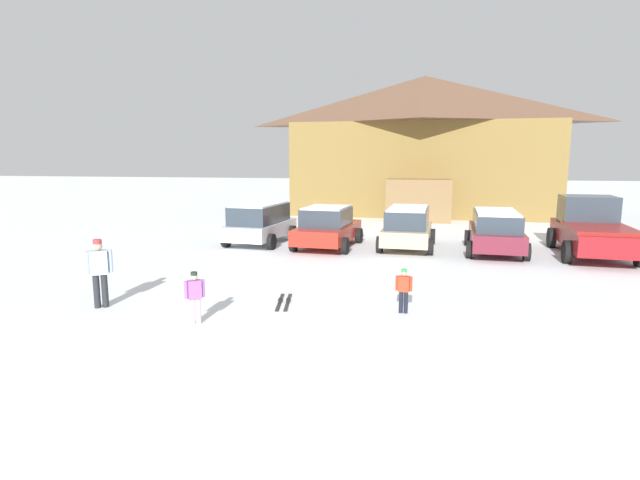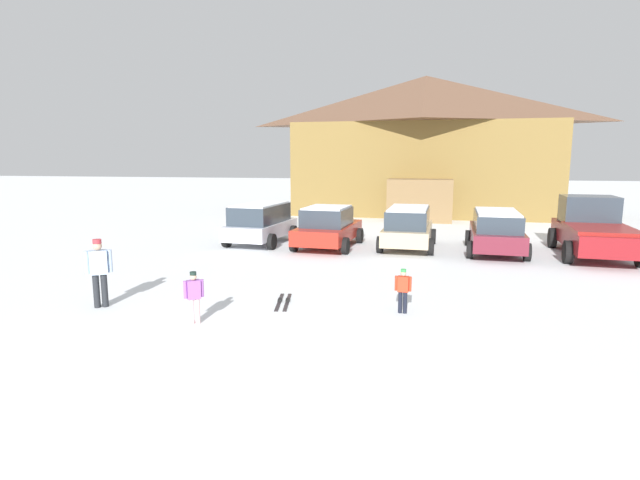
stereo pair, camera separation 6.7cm
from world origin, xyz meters
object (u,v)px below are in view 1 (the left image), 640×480
(parked_beige_suv, at_px, (408,226))
(skier_adult_in_blue_parka, at_px, (99,269))
(parked_maroon_van, at_px, (495,230))
(ski_lodge, at_px, (423,145))
(skier_child_in_purple_jacket, at_px, (195,295))
(pair_of_skis, at_px, (284,302))
(skier_child_in_red_jacket, at_px, (404,288))
(parked_white_suv, at_px, (260,222))
(pickup_truck, at_px, (591,229))
(parked_red_sedan, at_px, (327,227))

(parked_beige_suv, distance_m, skier_adult_in_blue_parka, 11.88)
(parked_maroon_van, distance_m, skier_adult_in_blue_parka, 13.88)
(ski_lodge, height_order, parked_beige_suv, ski_lodge)
(skier_child_in_purple_jacket, bearing_deg, pair_of_skis, 53.83)
(ski_lodge, relative_size, parked_beige_suv, 3.98)
(skier_adult_in_blue_parka, xyz_separation_m, pair_of_skis, (4.22, 1.27, -0.92))
(parked_beige_suv, relative_size, skier_child_in_red_jacket, 4.01)
(parked_white_suv, relative_size, pickup_truck, 0.76)
(ski_lodge, height_order, parked_maroon_van, ski_lodge)
(parked_maroon_van, height_order, skier_child_in_purple_jacket, parked_maroon_van)
(parked_white_suv, height_order, skier_adult_in_blue_parka, parked_white_suv)
(skier_child_in_red_jacket, bearing_deg, parked_red_sedan, 112.17)
(pickup_truck, distance_m, skier_child_in_red_jacket, 10.73)
(ski_lodge, xyz_separation_m, pair_of_skis, (-3.32, -21.92, -4.42))
(parked_beige_suv, bearing_deg, pickup_truck, -0.87)
(parked_maroon_van, height_order, skier_child_in_red_jacket, parked_maroon_van)
(ski_lodge, bearing_deg, skier_child_in_red_jacket, -90.93)
(skier_child_in_red_jacket, bearing_deg, skier_child_in_purple_jacket, -158.94)
(pair_of_skis, bearing_deg, skier_child_in_red_jacket, -5.31)
(pickup_truck, bearing_deg, parked_beige_suv, 179.13)
(parked_white_suv, height_order, skier_child_in_red_jacket, parked_white_suv)
(skier_child_in_red_jacket, relative_size, skier_child_in_purple_jacket, 0.90)
(parked_beige_suv, bearing_deg, ski_lodge, 87.85)
(skier_child_in_red_jacket, bearing_deg, parked_beige_suv, 91.01)
(ski_lodge, xyz_separation_m, parked_maroon_van, (2.79, -13.91, -3.56))
(pickup_truck, distance_m, pair_of_skis, 12.60)
(ski_lodge, xyz_separation_m, pickup_truck, (6.19, -13.71, -3.44))
(parked_beige_suv, xyz_separation_m, pickup_truck, (6.70, -0.10, 0.10))
(ski_lodge, distance_m, pair_of_skis, 22.60)
(ski_lodge, relative_size, skier_adult_in_blue_parka, 10.01)
(parked_red_sedan, bearing_deg, pair_of_skis, -87.38)
(parked_red_sedan, distance_m, pickup_truck, 9.88)
(skier_child_in_purple_jacket, relative_size, skier_adult_in_blue_parka, 0.70)
(skier_child_in_red_jacket, bearing_deg, parked_maroon_van, 69.20)
(ski_lodge, xyz_separation_m, parked_red_sedan, (-3.68, -14.04, -3.60))
(ski_lodge, bearing_deg, parked_maroon_van, -78.68)
(ski_lodge, distance_m, skier_child_in_red_jacket, 22.52)
(parked_white_suv, xyz_separation_m, parked_red_sedan, (2.94, -0.34, -0.07))
(skier_child_in_purple_jacket, bearing_deg, parked_maroon_van, 52.89)
(skier_child_in_red_jacket, distance_m, skier_child_in_purple_jacket, 4.72)
(parked_beige_suv, relative_size, pair_of_skis, 2.72)
(pickup_truck, xyz_separation_m, skier_child_in_purple_jacket, (-10.95, -10.18, -0.34))
(skier_child_in_red_jacket, height_order, skier_child_in_purple_jacket, skier_child_in_purple_jacket)
(ski_lodge, bearing_deg, skier_adult_in_blue_parka, -108.02)
(parked_red_sedan, bearing_deg, skier_child_in_red_jacket, -67.83)
(parked_red_sedan, xyz_separation_m, parked_maroon_van, (6.47, 0.12, 0.04))
(parked_beige_suv, distance_m, skier_child_in_red_jacket, 8.59)
(parked_white_suv, height_order, pair_of_skis, parked_white_suv)
(skier_child_in_red_jacket, xyz_separation_m, skier_adult_in_blue_parka, (-7.18, -1.00, 0.35))
(ski_lodge, height_order, parked_white_suv, ski_lodge)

